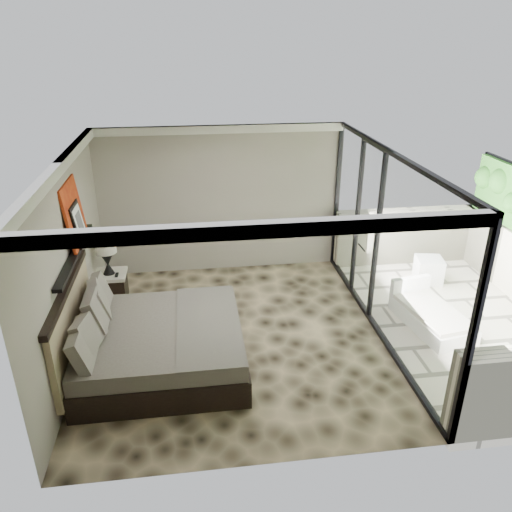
{
  "coord_description": "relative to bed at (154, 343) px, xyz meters",
  "views": [
    {
      "loc": [
        -0.54,
        -6.46,
        4.32
      ],
      "look_at": [
        0.39,
        0.4,
        1.18
      ],
      "focal_mm": 35.0,
      "sensor_mm": 36.0,
      "label": 1
    }
  ],
  "objects": [
    {
      "name": "nightstand",
      "position": [
        -0.82,
        2.01,
        -0.11
      ],
      "size": [
        0.66,
        0.66,
        0.52
      ],
      "primitive_type": "cube",
      "rotation": [
        0.0,
        0.0,
        0.31
      ],
      "color": "black",
      "rests_on": "floor"
    },
    {
      "name": "terrace_slab",
      "position": [
        4.92,
        0.55,
        -0.43
      ],
      "size": [
        3.0,
        5.0,
        0.12
      ],
      "primitive_type": "cube",
      "color": "beige",
      "rests_on": "ground"
    },
    {
      "name": "lounger",
      "position": [
        4.3,
        0.48,
        -0.2
      ],
      "size": [
        0.93,
        1.52,
        0.56
      ],
      "rotation": [
        0.0,
        0.0,
        0.16
      ],
      "color": "white",
      "rests_on": "terrace_slab"
    },
    {
      "name": "framed_print",
      "position": [
        -0.97,
        0.95,
        1.45
      ],
      "size": [
        0.11,
        0.5,
        0.6
      ],
      "primitive_type": "cube",
      "rotation": [
        0.0,
        -0.14,
        0.0
      ],
      "color": "black",
      "rests_on": "picture_ledge"
    },
    {
      "name": "glass_wall",
      "position": [
        3.42,
        0.55,
        1.03
      ],
      "size": [
        0.08,
        5.0,
        2.8
      ],
      "primitive_type": "cube",
      "color": "white",
      "rests_on": "floor"
    },
    {
      "name": "left_wall",
      "position": [
        -1.07,
        0.55,
        1.03
      ],
      "size": [
        0.02,
        5.0,
        2.8
      ],
      "primitive_type": "cube",
      "color": "gray",
      "rests_on": "floor"
    },
    {
      "name": "table_lamp",
      "position": [
        -0.84,
        2.0,
        0.55
      ],
      "size": [
        0.34,
        0.34,
        0.63
      ],
      "color": "black",
      "rests_on": "nightstand"
    },
    {
      "name": "floor",
      "position": [
        1.17,
        0.55,
        -0.37
      ],
      "size": [
        5.0,
        5.0,
        0.0
      ],
      "primitive_type": "plane",
      "color": "black",
      "rests_on": "ground"
    },
    {
      "name": "abstract_canvas",
      "position": [
        -1.03,
        1.0,
        1.6
      ],
      "size": [
        0.13,
        0.9,
        0.9
      ],
      "primitive_type": "cube",
      "rotation": [
        0.0,
        -0.1,
        0.0
      ],
      "color": "#B5440F",
      "rests_on": "picture_ledge"
    },
    {
      "name": "back_wall",
      "position": [
        1.17,
        3.04,
        1.03
      ],
      "size": [
        4.5,
        0.02,
        2.8
      ],
      "primitive_type": "cube",
      "color": "gray",
      "rests_on": "floor"
    },
    {
      "name": "ceiling",
      "position": [
        1.17,
        0.55,
        2.42
      ],
      "size": [
        4.5,
        5.0,
        0.02
      ],
      "primitive_type": "cube",
      "color": "silver",
      "rests_on": "back_wall"
    },
    {
      "name": "bed",
      "position": [
        0.0,
        0.0,
        0.0
      ],
      "size": [
        2.31,
        2.23,
        1.28
      ],
      "color": "black",
      "rests_on": "floor"
    },
    {
      "name": "ottoman",
      "position": [
        4.95,
        1.95,
        -0.14
      ],
      "size": [
        0.55,
        0.55,
        0.47
      ],
      "primitive_type": "cube",
      "rotation": [
        0.0,
        0.0,
        -0.2
      ],
      "color": "silver",
      "rests_on": "terrace_slab"
    },
    {
      "name": "picture_ledge",
      "position": [
        -1.01,
        0.65,
        1.13
      ],
      "size": [
        0.12,
        2.2,
        0.05
      ],
      "primitive_type": "cube",
      "color": "black",
      "rests_on": "left_wall"
    }
  ]
}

